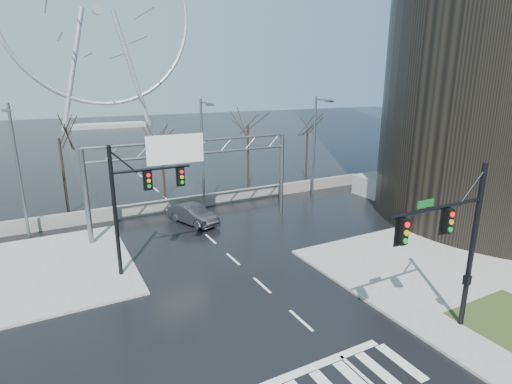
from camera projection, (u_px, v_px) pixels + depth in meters
ground at (301, 320)px, 19.70m from camera, size 260.00×260.00×0.00m
sidewalk_right_ext at (412, 262)px, 25.90m from camera, size 12.00×10.00×0.15m
sidewalk_far at (46, 269)px, 24.91m from camera, size 10.00×12.00×0.15m
grass_strip at (512, 320)px, 19.47m from camera, size 5.00×4.00×0.02m
tower_podium at (500, 191)px, 39.36m from camera, size 22.00×18.00×2.00m
barrier_wall at (178, 204)px, 36.57m from camera, size 52.00×0.50×1.10m
signal_mast_near at (456, 237)px, 17.28m from camera, size 5.52×0.41×8.00m
signal_mast_far at (134, 197)px, 23.37m from camera, size 4.72×0.41×8.00m
sign_gantry at (190, 165)px, 30.87m from camera, size 16.36×0.40×7.60m
streetlight_left at (17, 162)px, 28.15m from camera, size 0.50×2.55×10.00m
streetlight_mid at (204, 147)px, 34.48m from camera, size 0.50×2.55×10.00m
streetlight_right at (316, 138)px, 39.91m from camera, size 0.50×2.55×10.00m
tree_left at (60, 147)px, 34.02m from camera, size 3.75×3.75×7.50m
tree_center at (162, 147)px, 39.16m from camera, size 3.25×3.25×6.50m
tree_right at (248, 132)px, 42.10m from camera, size 3.90×3.90×7.80m
tree_far_right at (307, 135)px, 46.36m from camera, size 3.40×3.40×6.80m
ferris_wheel at (98, 18)px, 95.80m from camera, size 45.00×6.00×50.91m
car at (193, 214)px, 32.96m from camera, size 3.30×5.06×1.58m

